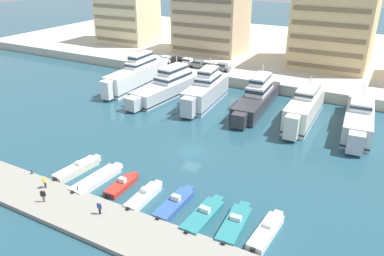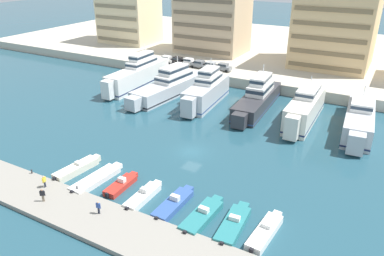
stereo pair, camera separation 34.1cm
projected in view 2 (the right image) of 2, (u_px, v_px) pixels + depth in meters
ground_plane at (192, 152)px, 55.07m from camera, size 400.00×400.00×0.00m
quay_promenade at (303, 53)px, 106.69m from camera, size 180.00×70.00×2.19m
pier_dock at (105, 223)px, 39.91m from camera, size 120.00×6.14×0.55m
yacht_white_far_left at (138, 74)px, 82.00m from camera, size 4.21×21.95×8.85m
yacht_silver_left at (170, 85)px, 76.96m from camera, size 6.72×23.05×7.59m
yacht_silver_mid_left at (206, 91)px, 72.08m from camera, size 5.46×17.68×8.57m
yacht_charcoal_center_left at (258, 98)px, 70.01m from camera, size 5.32×21.39×7.87m
yacht_ivory_center at (305, 108)px, 64.28m from camera, size 4.15×18.91×7.56m
yacht_silver_center_right at (360, 117)px, 61.64m from camera, size 5.66×21.55×6.71m
motorboat_cream_far_left at (77, 168)px, 49.79m from camera, size 2.37×7.49×1.35m
motorboat_white_left at (97, 179)px, 47.68m from camera, size 2.54×8.36×0.82m
motorboat_red_mid_left at (121, 185)px, 46.44m from camera, size 1.81×5.88×1.28m
motorboat_white_center_left at (143, 196)px, 44.17m from camera, size 1.67×6.62×1.38m
motorboat_blue_center at (174, 203)px, 42.91m from camera, size 2.01×7.36×1.32m
motorboat_teal_center_right at (202, 215)px, 40.86m from camera, size 2.39×7.57×1.31m
motorboat_teal_mid_right at (234, 224)px, 39.56m from camera, size 2.55×7.61×1.25m
motorboat_white_right at (265, 232)px, 38.34m from camera, size 2.11×7.21×1.32m
car_white_far_left at (166, 59)px, 92.12m from camera, size 4.12×1.96×1.80m
car_black_left at (177, 60)px, 91.07m from camera, size 4.22×2.17×1.80m
car_white_mid_left at (188, 62)px, 89.98m from camera, size 4.14×2.00×1.80m
car_grey_center_left at (199, 64)px, 88.03m from camera, size 4.25×2.23×1.80m
car_silver_center at (210, 65)px, 86.94m from camera, size 4.14×2.00×1.80m
car_grey_center_right at (223, 67)px, 85.71m from camera, size 4.16×2.03×1.80m
apartment_block_far_left at (129, 9)px, 111.87m from camera, size 16.29×12.60×21.27m
apartment_block_left at (212, 22)px, 100.51m from camera, size 18.25×12.95×17.92m
apartment_block_mid_left at (336, 25)px, 86.82m from camera, size 17.56×17.24×20.85m
pedestrian_near_edge at (42, 194)px, 42.62m from camera, size 0.56×0.42×1.64m
pedestrian_mid_deck at (44, 180)px, 45.26m from camera, size 0.27×0.62×1.60m
pedestrian_far_side at (98, 206)px, 40.58m from camera, size 0.61×0.26×1.57m
bollard_west at (32, 171)px, 48.43m from camera, size 0.20×0.20×0.61m
bollard_west_mid at (77, 188)px, 44.90m from camera, size 0.20×0.20×0.61m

